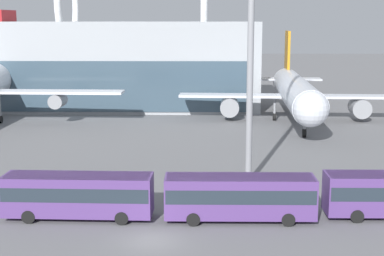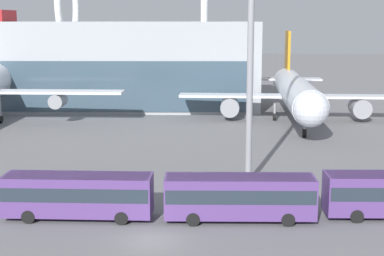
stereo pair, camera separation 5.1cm
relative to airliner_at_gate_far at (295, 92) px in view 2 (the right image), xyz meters
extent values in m
plane|color=slate|center=(-17.20, -47.44, -4.34)|extent=(440.00, 440.00, 0.00)
torus|color=white|center=(-36.31, 15.49, 13.17)|extent=(1.10, 14.85, 14.85)
torus|color=white|center=(-13.26, 15.49, 13.17)|extent=(1.10, 14.85, 14.85)
cone|color=silver|center=(-45.58, 13.97, 1.20)|extent=(5.31, 8.16, 5.03)
cylinder|color=gray|center=(-34.17, -2.42, -1.00)|extent=(2.15, 3.39, 2.03)
cube|color=red|center=(-45.61, 13.08, 6.96)|extent=(0.64, 6.97, 9.95)
cube|color=silver|center=(-45.61, 13.08, 1.73)|extent=(13.88, 3.67, 0.28)
cylinder|color=gray|center=(-42.68, -2.12, -1.56)|extent=(0.36, 0.36, 4.45)
cylinder|color=black|center=(-42.68, -2.12, -3.79)|extent=(0.49, 1.11, 1.10)
cylinder|color=silver|center=(-0.07, -1.29, 0.11)|extent=(6.05, 31.56, 4.42)
sphere|color=silver|center=(-0.89, -16.95, 0.11)|extent=(4.33, 4.33, 4.33)
cone|color=silver|center=(0.75, 14.37, 0.11)|extent=(4.55, 7.10, 4.19)
cube|color=silver|center=(0.03, 0.62, -0.67)|extent=(34.09, 4.97, 0.35)
cylinder|color=gray|center=(9.53, 0.12, -2.30)|extent=(2.97, 4.01, 2.77)
cylinder|color=gray|center=(-9.47, 1.12, -2.30)|extent=(2.97, 4.01, 2.77)
cube|color=orange|center=(0.71, 13.61, 4.66)|extent=(0.68, 5.46, 7.78)
cube|color=silver|center=(0.71, 13.61, 0.55)|extent=(11.63, 3.79, 0.28)
cylinder|color=gray|center=(-0.62, -11.80, -2.06)|extent=(0.36, 0.36, 3.45)
cylinder|color=black|center=(-0.62, -11.80, -3.79)|extent=(0.51, 1.12, 1.10)
cylinder|color=gray|center=(2.90, 0.47, -2.06)|extent=(0.36, 0.36, 3.45)
cylinder|color=black|center=(2.90, 0.47, -3.79)|extent=(0.51, 1.12, 1.10)
cylinder|color=gray|center=(-2.83, 0.77, -2.06)|extent=(0.36, 0.36, 3.45)
cylinder|color=black|center=(-2.83, 0.77, -3.79)|extent=(0.51, 1.12, 1.10)
cube|color=#56387A|center=(-23.02, -43.04, -2.46)|extent=(11.19, 3.06, 3.00)
cube|color=#232D38|center=(-23.02, -43.04, -2.16)|extent=(10.97, 3.08, 1.05)
cube|color=silver|center=(-23.02, -43.04, -1.03)|extent=(10.85, 2.96, 0.12)
cylinder|color=black|center=(-19.54, -41.90, -3.84)|extent=(1.01, 0.33, 1.00)
cylinder|color=black|center=(-19.62, -44.40, -3.84)|extent=(1.01, 0.33, 1.00)
cylinder|color=black|center=(-26.43, -41.68, -3.84)|extent=(1.01, 0.33, 1.00)
cylinder|color=black|center=(-26.50, -44.18, -3.84)|extent=(1.01, 0.33, 1.00)
cube|color=#56387A|center=(-10.96, -43.32, -2.46)|extent=(11.12, 2.74, 3.00)
cube|color=#232D38|center=(-10.96, -43.32, -2.16)|extent=(10.89, 2.77, 1.05)
cube|color=silver|center=(-10.96, -43.32, -1.03)|extent=(10.78, 2.66, 0.12)
cylinder|color=black|center=(-7.52, -42.06, -3.84)|extent=(1.00, 0.30, 1.00)
cylinder|color=black|center=(-7.51, -44.57, -3.84)|extent=(1.00, 0.30, 1.00)
cylinder|color=black|center=(-14.40, -42.08, -3.84)|extent=(1.00, 0.30, 1.00)
cylinder|color=black|center=(-14.40, -44.59, -3.84)|extent=(1.00, 0.30, 1.00)
cylinder|color=black|center=(-2.33, -41.23, -3.84)|extent=(1.00, 0.30, 1.00)
cylinder|color=black|center=(-2.33, -43.73, -3.84)|extent=(1.00, 0.30, 1.00)
cylinder|color=gray|center=(-9.48, -33.18, 11.14)|extent=(0.58, 0.58, 30.95)
camera|label=1|loc=(-13.97, -85.23, 10.45)|focal=55.00mm
camera|label=2|loc=(-13.92, -85.23, 10.45)|focal=55.00mm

